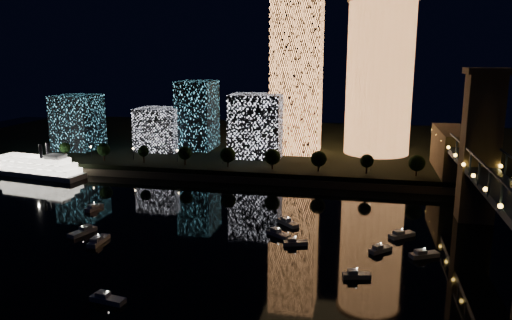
# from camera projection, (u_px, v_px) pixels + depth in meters

# --- Properties ---
(ground) EXTENTS (520.00, 520.00, 0.00)m
(ground) POSITION_uv_depth(u_px,v_px,m) (250.00, 264.00, 131.86)
(ground) COLOR black
(ground) RESTS_ON ground
(far_bank) EXTENTS (420.00, 160.00, 5.00)m
(far_bank) POSITION_uv_depth(u_px,v_px,m) (312.00, 146.00, 284.29)
(far_bank) COLOR black
(far_bank) RESTS_ON ground
(seawall) EXTENTS (420.00, 6.00, 3.00)m
(seawall) POSITION_uv_depth(u_px,v_px,m) (293.00, 181.00, 209.93)
(seawall) COLOR #6B5E4C
(seawall) RESTS_ON ground
(tower_cylindrical) EXTENTS (34.00, 34.00, 75.55)m
(tower_cylindrical) POSITION_uv_depth(u_px,v_px,m) (380.00, 77.00, 244.41)
(tower_cylindrical) COLOR #FC9850
(tower_cylindrical) RESTS_ON far_bank
(tower_rectangular) EXTENTS (23.75, 23.75, 75.57)m
(tower_rectangular) POSITION_uv_depth(u_px,v_px,m) (297.00, 77.00, 247.74)
(tower_rectangular) COLOR #FC9850
(tower_rectangular) RESTS_ON far_bank
(midrise_blocks) EXTENTS (117.99, 36.66, 35.34)m
(midrise_blocks) POSITION_uv_depth(u_px,v_px,m) (178.00, 122.00, 254.47)
(midrise_blocks) COLOR silver
(midrise_blocks) RESTS_ON far_bank
(riverboat) EXTENTS (52.70, 18.66, 15.58)m
(riverboat) POSITION_uv_depth(u_px,v_px,m) (32.00, 167.00, 225.54)
(riverboat) COLOR silver
(riverboat) RESTS_ON ground
(motorboats) EXTENTS (116.21, 66.60, 2.78)m
(motorboats) POSITION_uv_depth(u_px,v_px,m) (224.00, 243.00, 143.75)
(motorboats) COLOR silver
(motorboats) RESTS_ON ground
(esplanade_trees) EXTENTS (165.93, 6.98, 8.99)m
(esplanade_trees) POSITION_uv_depth(u_px,v_px,m) (249.00, 156.00, 217.93)
(esplanade_trees) COLOR black
(esplanade_trees) RESTS_ON far_bank
(street_lamps) EXTENTS (132.70, 0.70, 5.65)m
(street_lamps) POSITION_uv_depth(u_px,v_px,m) (223.00, 155.00, 226.76)
(street_lamps) COLOR black
(street_lamps) RESTS_ON far_bank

